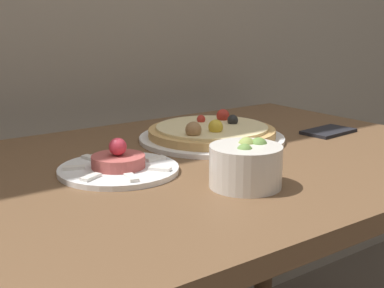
# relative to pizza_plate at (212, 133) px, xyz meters

# --- Properties ---
(dining_table) EXTENTS (1.23, 0.80, 0.75)m
(dining_table) POSITION_rel_pizza_plate_xyz_m (-0.14, -0.11, -0.12)
(dining_table) COLOR brown
(dining_table) RESTS_ON ground_plane
(pizza_plate) EXTENTS (0.34, 0.34, 0.06)m
(pizza_plate) POSITION_rel_pizza_plate_xyz_m (0.00, 0.00, 0.00)
(pizza_plate) COLOR white
(pizza_plate) RESTS_ON dining_table
(tartare_plate) EXTENTS (0.22, 0.22, 0.07)m
(tartare_plate) POSITION_rel_pizza_plate_xyz_m (-0.29, -0.09, -0.00)
(tartare_plate) COLOR white
(tartare_plate) RESTS_ON dining_table
(small_bowl) EXTENTS (0.12, 0.12, 0.08)m
(small_bowl) POSITION_rel_pizza_plate_xyz_m (-0.16, -0.29, 0.02)
(small_bowl) COLOR silver
(small_bowl) RESTS_ON dining_table
(napkin) EXTENTS (0.14, 0.09, 0.01)m
(napkin) POSITION_rel_pizza_plate_xyz_m (0.28, -0.11, -0.01)
(napkin) COLOR black
(napkin) RESTS_ON dining_table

